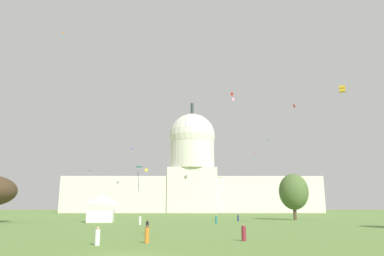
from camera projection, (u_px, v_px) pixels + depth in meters
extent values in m
cube|color=silver|center=(129.00, 195.00, 205.07)|extent=(73.06, 20.66, 20.01)
cube|color=silver|center=(255.00, 195.00, 205.53)|extent=(73.06, 20.66, 20.01)
cube|color=silver|center=(192.00, 191.00, 205.85)|extent=(27.78, 22.72, 25.02)
cylinder|color=silver|center=(192.00, 153.00, 210.68)|extent=(26.10, 26.10, 19.39)
sphere|color=silver|center=(192.00, 137.00, 212.78)|extent=(27.40, 27.40, 27.40)
cylinder|color=#2D3833|center=(192.00, 109.00, 216.52)|extent=(1.80, 1.80, 7.02)
cube|color=white|center=(101.00, 216.00, 75.98)|extent=(6.07, 6.38, 2.59)
pyramid|color=white|center=(102.00, 199.00, 76.74)|extent=(6.38, 6.70, 2.22)
cylinder|color=brown|center=(295.00, 211.00, 89.79)|extent=(0.85, 0.85, 4.28)
ellipsoid|color=#4C6633|center=(294.00, 192.00, 90.85)|extent=(8.17, 7.87, 9.13)
cylinder|color=silver|center=(97.00, 237.00, 30.05)|extent=(0.55, 0.55, 1.32)
sphere|color=tan|center=(98.00, 228.00, 30.22)|extent=(0.30, 0.30, 0.24)
cylinder|color=black|center=(147.00, 228.00, 41.78)|extent=(0.47, 0.47, 1.48)
sphere|color=brown|center=(147.00, 221.00, 41.97)|extent=(0.34, 0.34, 0.24)
cylinder|color=maroon|center=(244.00, 234.00, 34.07)|extent=(0.51, 0.51, 1.35)
sphere|color=#A37556|center=(243.00, 225.00, 34.24)|extent=(0.27, 0.27, 0.23)
cylinder|color=navy|center=(238.00, 218.00, 80.87)|extent=(0.44, 0.44, 1.34)
sphere|color=brown|center=(238.00, 215.00, 81.04)|extent=(0.29, 0.29, 0.25)
cylinder|color=silver|center=(140.00, 220.00, 65.18)|extent=(0.61, 0.61, 1.50)
sphere|color=#A37556|center=(140.00, 216.00, 65.37)|extent=(0.30, 0.30, 0.21)
cylinder|color=#1E757A|center=(216.00, 220.00, 68.74)|extent=(0.45, 0.45, 1.42)
sphere|color=beige|center=(216.00, 216.00, 68.92)|extent=(0.27, 0.27, 0.21)
cylinder|color=orange|center=(147.00, 235.00, 31.98)|extent=(0.53, 0.53, 1.35)
sphere|color=brown|center=(147.00, 226.00, 32.15)|extent=(0.30, 0.30, 0.21)
cube|color=red|center=(294.00, 106.00, 114.28)|extent=(0.44, 1.16, 1.18)
cube|color=orange|center=(64.00, 33.00, 117.25)|extent=(0.22, 0.92, 0.98)
cylinder|color=teal|center=(63.00, 36.00, 117.00)|extent=(0.07, 0.12, 1.39)
cube|color=white|center=(185.00, 119.00, 81.01)|extent=(0.77, 0.34, 1.04)
cylinder|color=blue|center=(185.00, 124.00, 80.73)|extent=(0.24, 0.14, 1.57)
pyramid|color=teal|center=(270.00, 141.00, 132.01)|extent=(0.90, 1.16, 0.32)
cylinder|color=teal|center=(268.00, 145.00, 131.70)|extent=(0.15, 0.32, 1.83)
cube|color=purple|center=(132.00, 149.00, 183.31)|extent=(0.84, 0.79, 0.49)
cube|color=purple|center=(132.00, 149.00, 183.40)|extent=(0.84, 0.79, 0.49)
pyramid|color=black|center=(90.00, 172.00, 134.09)|extent=(1.64, 1.72, 0.22)
cube|color=gold|center=(342.00, 91.00, 64.18)|extent=(1.39, 1.39, 0.50)
cube|color=gold|center=(342.00, 87.00, 64.31)|extent=(1.39, 1.39, 0.50)
cube|color=pink|center=(233.00, 99.00, 134.77)|extent=(0.84, 0.42, 1.29)
pyramid|color=#D1339E|center=(255.00, 156.00, 148.22)|extent=(1.97, 1.57, 0.21)
cylinder|color=#33BCDB|center=(254.00, 161.00, 147.35)|extent=(0.26, 0.10, 2.85)
pyramid|color=#8CD133|center=(219.00, 178.00, 131.57)|extent=(1.64, 1.05, 0.22)
cylinder|color=#8CD133|center=(220.00, 184.00, 131.36)|extent=(0.31, 0.16, 2.58)
pyramid|color=blue|center=(135.00, 129.00, 157.60)|extent=(1.17, 1.17, 0.12)
pyramid|color=#33BCDB|center=(138.00, 167.00, 58.36)|extent=(1.23, 0.71, 0.26)
cylinder|color=black|center=(138.00, 182.00, 58.09)|extent=(0.32, 0.46, 3.30)
cube|color=yellow|center=(146.00, 170.00, 132.26)|extent=(1.13, 0.55, 1.18)
cube|color=red|center=(232.00, 95.00, 167.13)|extent=(1.31, 1.34, 0.57)
cube|color=red|center=(232.00, 93.00, 167.28)|extent=(1.31, 1.34, 0.57)
cylinder|color=red|center=(232.00, 98.00, 166.76)|extent=(0.20, 0.29, 2.99)
cube|color=orange|center=(173.00, 192.00, 159.52)|extent=(0.31, 0.87, 0.84)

